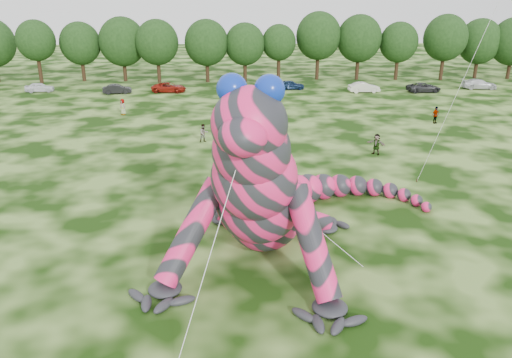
{
  "coord_description": "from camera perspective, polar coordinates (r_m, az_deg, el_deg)",
  "views": [
    {
      "loc": [
        -6.22,
        -21.91,
        13.0
      ],
      "look_at": [
        -5.08,
        2.22,
        4.0
      ],
      "focal_mm": 35.0,
      "sensor_mm": 36.0,
      "label": 1
    }
  ],
  "objects": [
    {
      "name": "car_1",
      "position": [
        72.43,
        -15.59,
        9.87
      ],
      "size": [
        4.05,
        1.95,
        1.28
      ],
      "primitive_type": "imported",
      "rotation": [
        0.0,
        0.0,
        1.73
      ],
      "color": "black",
      "rests_on": "ground"
    },
    {
      "name": "spectator_3",
      "position": [
        56.65,
        19.84,
        6.9
      ],
      "size": [
        1.14,
        0.92,
        1.81
      ],
      "primitive_type": "imported",
      "rotation": [
        0.0,
        0.0,
        0.53
      ],
      "color": "gray",
      "rests_on": "ground"
    },
    {
      "name": "inflatable_gecko",
      "position": [
        26.45,
        1.51,
        2.8
      ],
      "size": [
        21.09,
        23.4,
        9.98
      ],
      "primitive_type": null,
      "rotation": [
        0.0,
        0.0,
        -0.24
      ],
      "color": "#EF2267",
      "rests_on": "ground"
    },
    {
      "name": "car_3",
      "position": [
        71.08,
        -2.18,
        10.4
      ],
      "size": [
        4.56,
        2.4,
        1.26
      ],
      "primitive_type": "imported",
      "rotation": [
        0.0,
        0.0,
        1.42
      ],
      "color": "#A3AAAD",
      "rests_on": "ground"
    },
    {
      "name": "car_6",
      "position": [
        74.81,
        18.62,
        9.89
      ],
      "size": [
        4.9,
        2.62,
        1.31
      ],
      "primitive_type": "imported",
      "rotation": [
        0.0,
        0.0,
        1.67
      ],
      "color": "#29292C",
      "rests_on": "ground"
    },
    {
      "name": "car_0",
      "position": [
        77.31,
        -23.5,
        9.59
      ],
      "size": [
        4.06,
        2.14,
        1.32
      ],
      "primitive_type": "imported",
      "rotation": [
        0.0,
        0.0,
        1.73
      ],
      "color": "white",
      "rests_on": "ground"
    },
    {
      "name": "tree_14",
      "position": [
        90.25,
        24.1,
        13.45
      ],
      "size": [
        6.82,
        6.14,
        9.4
      ],
      "primitive_type": null,
      "color": "black",
      "rests_on": "ground"
    },
    {
      "name": "tree_11",
      "position": [
        82.95,
        11.65,
        14.52
      ],
      "size": [
        7.01,
        6.31,
        10.07
      ],
      "primitive_type": null,
      "color": "black",
      "rests_on": "ground"
    },
    {
      "name": "spectator_5",
      "position": [
        44.02,
        13.6,
        3.9
      ],
      "size": [
        1.63,
        1.46,
        1.8
      ],
      "primitive_type": "imported",
      "rotation": [
        0.0,
        0.0,
        5.61
      ],
      "color": "gray",
      "rests_on": "ground"
    },
    {
      "name": "car_5",
      "position": [
        72.31,
        12.24,
        10.2
      ],
      "size": [
        4.4,
        1.8,
        1.42
      ],
      "primitive_type": "imported",
      "rotation": [
        0.0,
        0.0,
        1.64
      ],
      "color": "silver",
      "rests_on": "ground"
    },
    {
      "name": "tree_7",
      "position": [
        79.24,
        -5.65,
        14.36
      ],
      "size": [
        6.68,
        6.01,
        9.48
      ],
      "primitive_type": null,
      "color": "black",
      "rests_on": "ground"
    },
    {
      "name": "tree_15",
      "position": [
        91.73,
        27.25,
        13.14
      ],
      "size": [
        7.17,
        6.45,
        9.63
      ],
      "primitive_type": null,
      "color": "black",
      "rests_on": "ground"
    },
    {
      "name": "tree_8",
      "position": [
        79.38,
        -1.27,
        14.26
      ],
      "size": [
        6.14,
        5.53,
        8.94
      ],
      "primitive_type": null,
      "color": "black",
      "rests_on": "ground"
    },
    {
      "name": "car_4",
      "position": [
        73.16,
        3.98,
        10.68
      ],
      "size": [
        4.0,
        1.76,
        1.34
      ],
      "primitive_type": "imported",
      "rotation": [
        0.0,
        0.0,
        1.62
      ],
      "color": "#122547",
      "rests_on": "ground"
    },
    {
      "name": "tree_13",
      "position": [
        86.15,
        20.73,
        13.89
      ],
      "size": [
        6.83,
        6.15,
        10.13
      ],
      "primitive_type": null,
      "color": "black",
      "rests_on": "ground"
    },
    {
      "name": "tree_6",
      "position": [
        79.84,
        -11.19,
        14.13
      ],
      "size": [
        6.52,
        5.86,
        9.49
      ],
      "primitive_type": null,
      "color": "black",
      "rests_on": "ground"
    },
    {
      "name": "spectator_1",
      "position": [
        46.69,
        -6.0,
        5.24
      ],
      "size": [
        1.02,
        0.92,
        1.71
      ],
      "primitive_type": "imported",
      "rotation": [
        0.0,
        0.0,
        0.41
      ],
      "color": "gray",
      "rests_on": "ground"
    },
    {
      "name": "tree_4",
      "position": [
        84.38,
        -19.36,
        13.57
      ],
      "size": [
        6.22,
        5.6,
        9.06
      ],
      "primitive_type": null,
      "color": "black",
      "rests_on": "ground"
    },
    {
      "name": "tree_9",
      "position": [
        80.06,
        2.62,
        14.2
      ],
      "size": [
        5.27,
        4.74,
        8.68
      ],
      "primitive_type": null,
      "color": "black",
      "rests_on": "ground"
    },
    {
      "name": "tree_12",
      "position": [
        84.29,
        15.93,
        13.89
      ],
      "size": [
        5.99,
        5.39,
        8.97
      ],
      "primitive_type": null,
      "color": "black",
      "rests_on": "ground"
    },
    {
      "name": "ground",
      "position": [
        26.23,
        11.57,
        -9.75
      ],
      "size": [
        240.0,
        240.0,
        0.0
      ],
      "primitive_type": "plane",
      "color": "#16330A",
      "rests_on": "ground"
    },
    {
      "name": "spectator_4",
      "position": [
        59.3,
        -14.98,
        7.98
      ],
      "size": [
        1.03,
        1.03,
        1.81
      ],
      "primitive_type": "imported",
      "rotation": [
        0.0,
        0.0,
        5.49
      ],
      "color": "gray",
      "rests_on": "ground"
    },
    {
      "name": "tree_10",
      "position": [
        82.0,
        7.11,
        14.86
      ],
      "size": [
        7.09,
        6.38,
        10.5
      ],
      "primitive_type": null,
      "color": "black",
      "rests_on": "ground"
    },
    {
      "name": "car_7",
      "position": [
        80.25,
        24.17,
        9.87
      ],
      "size": [
        5.05,
        2.55,
        1.41
      ],
      "primitive_type": "imported",
      "rotation": [
        0.0,
        0.0,
        1.45
      ],
      "color": "silver",
      "rests_on": "ground"
    },
    {
      "name": "tree_5",
      "position": [
        82.51,
        -14.97,
        14.14
      ],
      "size": [
        7.16,
        6.44,
        9.8
      ],
      "primitive_type": null,
      "color": "black",
      "rests_on": "ground"
    },
    {
      "name": "tree_3",
      "position": [
        84.71,
        -23.72,
        13.17
      ],
      "size": [
        5.81,
        5.23,
        9.44
      ],
      "primitive_type": null,
      "color": "black",
      "rests_on": "ground"
    },
    {
      "name": "car_2",
      "position": [
        72.0,
        -9.91,
        10.27
      ],
      "size": [
        4.95,
        2.64,
        1.32
      ],
      "primitive_type": "imported",
      "rotation": [
        0.0,
        0.0,
        1.47
      ],
      "color": "maroon",
      "rests_on": "ground"
    }
  ]
}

